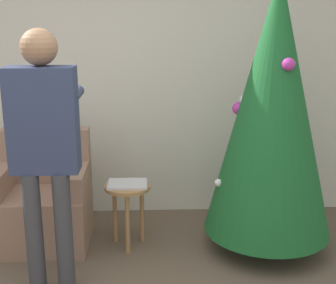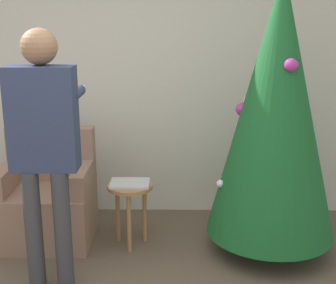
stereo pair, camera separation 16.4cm
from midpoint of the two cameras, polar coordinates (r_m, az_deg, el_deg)
name	(u,v)px [view 2 (the right image)]	position (r m, az deg, el deg)	size (l,w,h in m)	color
wall_back	(116,75)	(4.43, -5.34, 8.18)	(8.00, 0.06, 2.70)	beige
christmas_tree	(276,108)	(3.71, 14.26, 3.99)	(1.02, 1.02, 2.23)	brown
armchair	(48,201)	(4.16, -13.31, -7.05)	(0.76, 0.65, 0.95)	#93705B
person_standing	(44,137)	(3.20, -13.48, 0.57)	(0.46, 0.57, 1.82)	#38383D
side_stool	(130,196)	(3.91, -3.44, -6.57)	(0.38, 0.38, 0.54)	#A37547
laptop	(130,183)	(3.87, -3.46, -5.05)	(0.32, 0.24, 0.02)	silver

